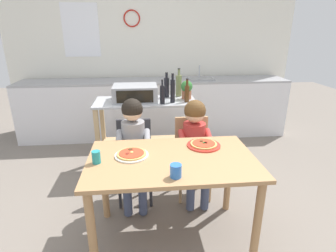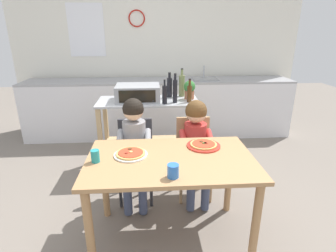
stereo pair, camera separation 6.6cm
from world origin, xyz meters
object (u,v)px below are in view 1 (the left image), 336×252
kitchen_island_cart (146,123)px  bottle_slim_sauce (167,87)px  dining_chair_right (192,151)px  bottle_squat_spirits (179,85)px  drinking_cup_blue (176,171)px  potted_herb_plant (187,89)px  dining_chair_left (135,154)px  child_in_red_shirt (195,138)px  drinking_cup_teal (96,157)px  bottle_clear_vinegar (173,90)px  pizza_plate_white (132,154)px  bottle_tall_green_wine (187,93)px  child_in_grey_shirt (133,140)px  pizza_plate_red_rimmed (204,145)px  toaster_oven (135,93)px  bottle_dark_olive_oil (162,94)px  dining_table (172,171)px

kitchen_island_cart → bottle_slim_sauce: bearing=29.1°
bottle_slim_sauce → dining_chair_right: (0.19, -0.79, -0.51)m
bottle_squat_spirits → drinking_cup_blue: bottle_squat_spirits is taller
dining_chair_right → potted_herb_plant: bearing=86.6°
dining_chair_left → child_in_red_shirt: (0.59, -0.10, 0.20)m
dining_chair_right → drinking_cup_blue: size_ratio=8.89×
potted_herb_plant → drinking_cup_teal: 1.64m
kitchen_island_cart → drinking_cup_blue: (0.16, -1.58, 0.21)m
bottle_clear_vinegar → pizza_plate_white: 1.23m
kitchen_island_cart → bottle_tall_green_wine: bearing=-13.2°
kitchen_island_cart → child_in_grey_shirt: size_ratio=1.14×
potted_herb_plant → drinking_cup_teal: size_ratio=2.36×
kitchen_island_cart → drinking_cup_blue: kitchen_island_cart is taller
bottle_tall_green_wine → bottle_clear_vinegar: bearing=-177.0°
drinking_cup_blue → pizza_plate_red_rimmed: bearing=58.1°
toaster_oven → child_in_red_shirt: 1.00m
kitchen_island_cart → pizza_plate_white: 1.26m
bottle_dark_olive_oil → bottle_squat_spirits: 0.43m
drinking_cup_teal → pizza_plate_red_rimmed: bearing=14.7°
dining_table → child_in_grey_shirt: (-0.31, 0.53, 0.05)m
bottle_clear_vinegar → bottle_squat_spirits: bearing=69.8°
dining_chair_right → pizza_plate_white: bearing=-134.7°
bottle_tall_green_wine → bottle_squat_spirits: 0.31m
child_in_red_shirt → drinking_cup_teal: (-0.85, -0.57, 0.12)m
toaster_oven → pizza_plate_red_rimmed: size_ratio=1.84×
drinking_cup_teal → bottle_squat_spirits: bearing=61.9°
dining_table → child_in_red_shirt: bearing=62.1°
bottle_slim_sauce → potted_herb_plant: 0.26m
toaster_oven → dining_table: size_ratio=0.40×
drinking_cup_blue → bottle_dark_olive_oil: bearing=89.0°
toaster_oven → drinking_cup_blue: toaster_oven is taller
kitchen_island_cart → toaster_oven: size_ratio=2.34×
kitchen_island_cart → bottle_squat_spirits: size_ratio=3.45×
pizza_plate_white → pizza_plate_red_rimmed: 0.61m
bottle_squat_spirits → dining_chair_left: bearing=-123.4°
drinking_cup_blue → drinking_cup_teal: bearing=155.2°
bottle_tall_green_wine → drinking_cup_teal: (-0.86, -1.22, -0.18)m
potted_herb_plant → dining_chair_left: bearing=-132.4°
dining_table → dining_chair_left: 0.73m
bottle_slim_sauce → drinking_cup_blue: bottle_slim_sauce is taller
child_in_grey_shirt → pizza_plate_red_rimmed: size_ratio=3.78×
bottle_tall_green_wine → pizza_plate_white: (-0.61, -1.13, -0.21)m
dining_chair_right → toaster_oven: bearing=131.8°
bottle_dark_olive_oil → toaster_oven: bearing=150.5°
toaster_oven → dining_chair_right: 0.99m
toaster_oven → bottle_squat_spirits: (0.54, 0.18, 0.05)m
bottle_slim_sauce → dining_chair_left: size_ratio=0.38×
bottle_dark_olive_oil → bottle_squat_spirits: bearing=56.4°
bottle_clear_vinegar → bottle_tall_green_wine: (0.17, 0.01, -0.03)m
bottle_clear_vinegar → drinking_cup_teal: size_ratio=3.57×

